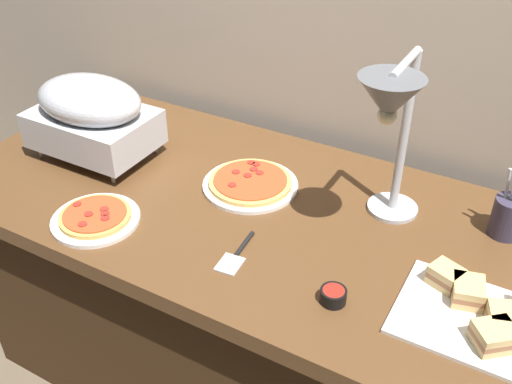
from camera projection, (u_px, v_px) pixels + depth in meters
name	position (u px, v px, depth m)	size (l,w,h in m)	color
ground_plane	(261.00, 382.00, 2.08)	(8.00, 8.00, 0.00)	brown
back_wall	(344.00, 5.00, 1.76)	(4.40, 0.04, 2.40)	#B7A893
buffet_table	(262.00, 304.00, 1.86)	(1.90, 0.84, 0.76)	brown
chafing_dish	(92.00, 113.00, 1.81)	(0.38, 0.26, 0.26)	#B7BABF
heat_lamp	(392.00, 113.00, 1.33)	(0.15, 0.33, 0.48)	#B7BABF
pizza_plate_front	(95.00, 218.00, 1.59)	(0.24, 0.24, 0.03)	white
pizza_plate_center	(250.00, 183.00, 1.73)	(0.28, 0.28, 0.03)	white
sandwich_platter	(492.00, 315.00, 1.28)	(0.35, 0.26, 0.06)	white
sauce_cup_near	(333.00, 295.00, 1.34)	(0.06, 0.06, 0.03)	black
utensil_holder	(508.00, 216.00, 1.52)	(0.08, 0.08, 0.23)	#383347
serving_spatula	(237.00, 254.00, 1.48)	(0.06, 0.17, 0.01)	#B7BABF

